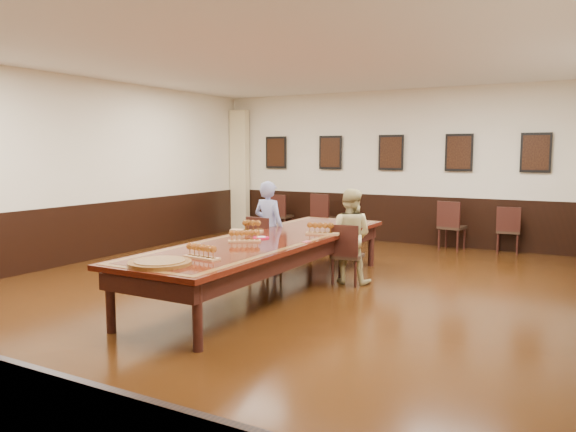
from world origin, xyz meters
The scene contains 23 objects.
floor centered at (0.00, 0.00, -0.01)m, with size 8.00×10.00×0.02m, color black.
ceiling centered at (0.00, 0.00, 3.21)m, with size 8.00×10.00×0.02m, color white.
wall_back centered at (0.00, 5.01, 1.60)m, with size 8.00×0.02×3.20m, color #EEE3C7.
wall_left centered at (-4.01, 0.00, 1.60)m, with size 0.02×10.00×3.20m, color #EEE3C7.
chair_man centered at (-0.67, 0.96, 0.46)m, with size 0.43×0.47×0.91m, color black, non-canonical shape.
chair_woman centered at (0.73, 0.96, 0.44)m, with size 0.41×0.45×0.89m, color black, non-canonical shape.
spare_chair_a centered at (-2.49, 4.63, 0.48)m, with size 0.45×0.49×0.95m, color black, non-canonical shape.
spare_chair_b centered at (-1.31, 4.52, 0.51)m, with size 0.48×0.52×1.01m, color black, non-canonical shape.
spare_chair_c centered at (1.39, 4.60, 0.48)m, with size 0.45×0.49×0.97m, color black, non-canonical shape.
spare_chair_d centered at (2.40, 4.76, 0.45)m, with size 0.42×0.46×0.89m, color black, non-canonical shape.
person_man centered at (-0.66, 1.05, 0.73)m, with size 0.53×0.35×1.46m, color #434FA9.
person_woman centered at (0.72, 1.06, 0.69)m, with size 0.69×0.53×1.38m, color #CCBD7F.
pink_phone centered at (0.60, -0.08, 0.76)m, with size 0.07×0.13×0.01m, color #C9435B.
curtain centered at (-3.75, 4.82, 1.45)m, with size 0.45×0.18×2.90m, color beige.
wainscoting centered at (0.00, 0.00, 0.50)m, with size 8.00×10.00×1.00m.
conference_table centered at (0.00, 0.00, 0.61)m, with size 1.40×5.00×0.76m.
posters centered at (0.00, 4.94, 1.90)m, with size 6.14×0.04×0.74m.
flight_a centered at (-0.56, 0.33, 0.83)m, with size 0.50×0.24×0.18m.
flight_b centered at (0.49, 0.61, 0.83)m, with size 0.49×0.26×0.17m.
flight_c centered at (-0.11, -0.46, 0.82)m, with size 0.41×0.35×0.16m.
flight_d centered at (0.13, -1.67, 0.83)m, with size 0.46×0.19×0.17m.
red_plate_grp centered at (-0.07, -0.12, 0.76)m, with size 0.22×0.22×0.03m.
carved_platter centered at (-0.04, -2.14, 0.77)m, with size 0.75×0.75×0.05m.
Camera 1 is at (3.89, -6.46, 1.91)m, focal length 35.00 mm.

